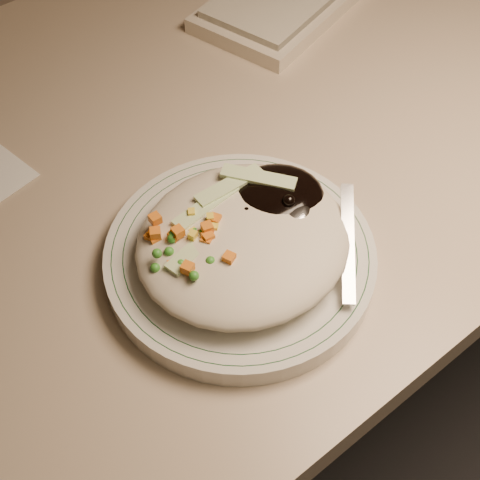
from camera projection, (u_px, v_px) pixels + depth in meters
desk at (205, 242)px, 0.88m from camera, size 1.40×0.70×0.74m
plate at (240, 258)px, 0.60m from camera, size 0.24×0.24×0.02m
plate_rim at (240, 251)px, 0.60m from camera, size 0.23×0.23×0.00m
meal at (244, 234)px, 0.58m from camera, size 0.21×0.19×0.05m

